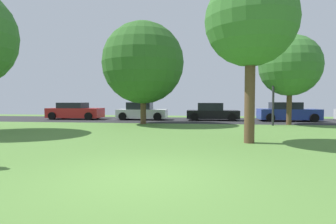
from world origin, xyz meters
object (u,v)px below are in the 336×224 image
object	(u,v)px
street_lamp_post	(273,90)
parked_car_red	(75,111)
maple_tree_far	(143,63)
oak_tree_center	(290,66)
parked_car_white	(142,112)
oak_tree_left	(251,21)
parked_car_black	(212,112)
parked_car_blue	(287,112)

from	to	relation	value
street_lamp_post	parked_car_red	bearing A→B (deg)	166.24
maple_tree_far	oak_tree_center	bearing A→B (deg)	3.74
parked_car_white	street_lamp_post	size ratio (longest dim) A/B	0.90
oak_tree_center	parked_car_white	size ratio (longest dim) A/B	1.45
oak_tree_left	street_lamp_post	xyz separation A→B (m)	(2.68, 7.22, -2.35)
oak_tree_center	oak_tree_left	bearing A→B (deg)	-116.05
parked_car_black	oak_tree_left	bearing A→B (deg)	-84.85
oak_tree_center	parked_car_red	xyz separation A→B (m)	(-16.36, 3.01, -3.21)
parked_car_black	parked_car_blue	distance (m)	5.75
parked_car_red	street_lamp_post	bearing A→B (deg)	-13.76
parked_car_blue	parked_car_black	bearing A→B (deg)	179.36
oak_tree_center	parked_car_white	distance (m)	11.54
parked_car_black	parked_car_white	bearing A→B (deg)	-178.96
oak_tree_left	parked_car_red	size ratio (longest dim) A/B	1.42
maple_tree_far	oak_tree_left	size ratio (longest dim) A/B	1.08
parked_car_black	parked_car_blue	bearing A→B (deg)	-0.64
maple_tree_far	parked_car_black	xyz separation A→B (m)	(4.76, 3.89, -3.49)
oak_tree_left	parked_car_red	xyz separation A→B (m)	(-12.49, 10.93, -3.94)
oak_tree_left	street_lamp_post	distance (m)	8.05
parked_car_red	parked_car_white	xyz separation A→B (m)	(5.74, 0.15, -0.00)
parked_car_black	parked_car_red	bearing A→B (deg)	-178.75
parked_car_red	maple_tree_far	bearing A→B (deg)	-28.44
maple_tree_far	oak_tree_left	xyz separation A→B (m)	(5.77, -7.29, 0.47)
parked_car_white	parked_car_blue	xyz separation A→B (m)	(11.49, 0.04, 0.02)
parked_car_black	street_lamp_post	distance (m)	5.65
maple_tree_far	street_lamp_post	distance (m)	8.65
oak_tree_left	oak_tree_center	size ratio (longest dim) A/B	1.09
maple_tree_far	parked_car_red	bearing A→B (deg)	151.56
oak_tree_center	parked_car_red	distance (m)	16.94
maple_tree_far	parked_car_black	world-z (taller)	maple_tree_far
oak_tree_left	oak_tree_center	distance (m)	8.85
maple_tree_far	street_lamp_post	world-z (taller)	maple_tree_far
maple_tree_far	parked_car_red	world-z (taller)	maple_tree_far
parked_car_black	street_lamp_post	world-z (taller)	street_lamp_post
maple_tree_far	oak_tree_center	xyz separation A→B (m)	(9.64, 0.63, -0.25)
oak_tree_left	parked_car_blue	bearing A→B (deg)	66.89
parked_car_red	parked_car_black	xyz separation A→B (m)	(11.48, 0.25, -0.02)
street_lamp_post	oak_tree_left	bearing A→B (deg)	-110.37
parked_car_black	oak_tree_center	bearing A→B (deg)	-33.74
parked_car_black	maple_tree_far	bearing A→B (deg)	-140.73
parked_car_red	parked_car_white	bearing A→B (deg)	1.46
oak_tree_left	oak_tree_center	xyz separation A→B (m)	(3.87, 7.92, -0.73)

